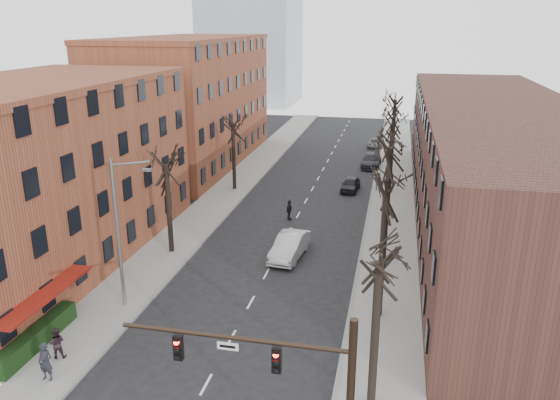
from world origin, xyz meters
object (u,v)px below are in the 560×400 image
Objects in this scene: parked_car_near at (351,184)px; pedestrian_a at (46,362)px; silver_sedan at (290,246)px; parked_car_mid at (371,160)px.

pedestrian_a is (-11.10, -33.56, 0.44)m from parked_car_near.
silver_sedan reaches higher than parked_car_mid.
parked_car_mid reaches higher than parked_car_near.
pedestrian_a reaches higher than parked_car_mid.
pedestrian_a is at bearing -103.32° from parked_car_near.
parked_car_near is at bearing 73.21° from pedestrian_a.
parked_car_near is 35.35m from pedestrian_a.
silver_sedan reaches higher than parked_car_near.
parked_car_mid is 45.38m from pedestrian_a.
parked_car_mid is at bearing 87.32° from silver_sedan.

